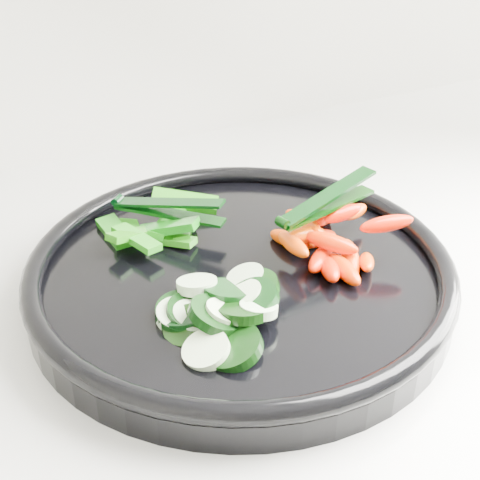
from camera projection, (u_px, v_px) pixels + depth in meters
name	position (u px, v px, depth m)	size (l,w,h in m)	color
veggie_tray	(240.00, 273.00, 0.59)	(0.42, 0.42, 0.04)	black
cucumber_pile	(214.00, 311.00, 0.52)	(0.11, 0.12, 0.04)	black
carrot_pile	(326.00, 236.00, 0.60)	(0.11, 0.14, 0.05)	#E64800
pepper_pile	(158.00, 225.00, 0.64)	(0.13, 0.10, 0.04)	#0D6E0A
tong_carrot	(325.00, 203.00, 0.59)	(0.11, 0.04, 0.02)	black
tong_pepper	(166.00, 208.00, 0.63)	(0.09, 0.09, 0.02)	black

